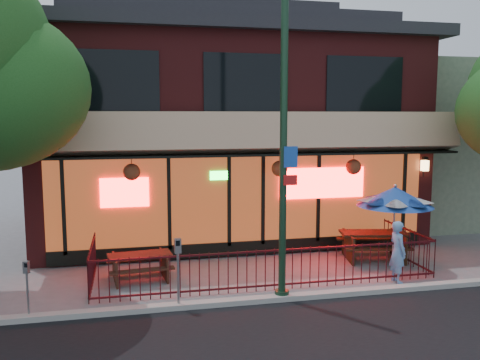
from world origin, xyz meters
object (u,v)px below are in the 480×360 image
Objects in this scene: street_light at (283,159)px; patio_umbrella at (395,197)px; picnic_table_left at (140,263)px; picnic_table_right at (373,241)px; pedestrian at (398,252)px; parking_meter_far at (27,280)px; parking_meter_near at (178,261)px.

patio_umbrella is (3.60, 1.60, -1.20)m from street_light.
picnic_table_right is at bearing 3.68° from picnic_table_left.
picnic_table_right is 1.37× the size of pedestrian.
parking_meter_far is (-8.80, -2.47, 0.29)m from picnic_table_right.
patio_umbrella is 1.89× the size of parking_meter_far.
pedestrian is 1.00× the size of parking_meter_near.
picnic_table_left is 0.80× the size of picnic_table_right.
picnic_table_left is at bearing 42.23° from parking_meter_far.
parking_meter_far is (-3.01, 0.08, -0.22)m from parking_meter_near.
picnic_table_left is at bearing 73.95° from pedestrian.
picnic_table_left is 2.33m from parking_meter_near.
parking_meter_near is 3.01m from parking_meter_far.
patio_umbrella is 9.13m from parking_meter_far.
patio_umbrella reaches higher than pedestrian.
patio_umbrella is (6.67, -0.45, 1.51)m from picnic_table_left.
pedestrian reaches higher than parking_meter_near.
pedestrian is (6.17, -1.54, 0.33)m from picnic_table_left.
parking_meter_near is at bearing 94.11° from pedestrian.
parking_meter_far is at bearing -169.84° from patio_umbrella.
street_light is 4.20× the size of picnic_table_left.
picnic_table_left is 3.07m from parking_meter_far.
pedestrian is 1.27× the size of parking_meter_far.
picnic_table_left is at bearing 109.51° from parking_meter_near.
street_light is 3.94m from pedestrian.
parking_meter_near is (-5.42, -0.58, 0.27)m from pedestrian.
patio_umbrella is at bearing -26.23° from pedestrian.
parking_meter_far is at bearing 91.39° from pedestrian.
parking_meter_near is (0.75, -2.12, 0.60)m from picnic_table_left.
picnic_table_left is 1.38× the size of parking_meter_far.
pedestrian is at bearing 6.11° from parking_meter_near.
parking_meter_near is (-5.79, -2.55, 0.51)m from picnic_table_right.
picnic_table_right is 1.67m from patio_umbrella.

